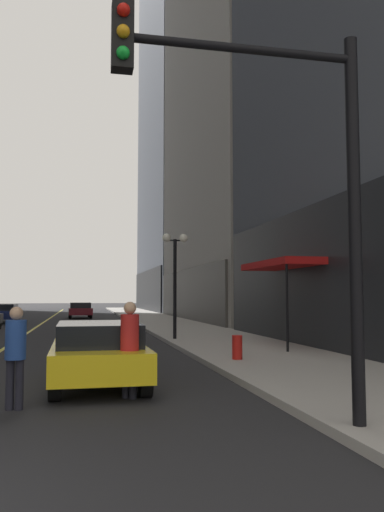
{
  "coord_description": "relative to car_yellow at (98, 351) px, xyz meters",
  "views": [
    {
      "loc": [
        2.76,
        -4.46,
        1.88
      ],
      "look_at": [
        9.5,
        27.97,
        4.42
      ],
      "focal_mm": 36.57,
      "sensor_mm": 36.0,
      "label": 1
    }
  ],
  "objects": [
    {
      "name": "car_maroon",
      "position": [
        -0.58,
        34.1,
        0.0
      ],
      "size": [
        2.06,
        4.42,
        1.32
      ],
      "color": "maroon",
      "rests_on": "ground"
    },
    {
      "name": "traffic_light_near_right",
      "position": [
        2.28,
        -4.72,
        3.02
      ],
      "size": [
        3.43,
        0.35,
        5.65
      ],
      "color": "black",
      "rests_on": "ground"
    },
    {
      "name": "car_yellow",
      "position": [
        0.0,
        0.0,
        0.0
      ],
      "size": [
        1.93,
        4.35,
        1.32
      ],
      "color": "yellow",
      "rests_on": "ground"
    },
    {
      "name": "sidewalk_right",
      "position": [
        5.17,
        28.25,
        -0.64
      ],
      "size": [
        4.5,
        78.0,
        0.15
      ],
      "primitive_type": "cube",
      "color": "#ADA8A0",
      "rests_on": "ground"
    },
    {
      "name": "car_navy",
      "position": [
        -5.78,
        27.27,
        -0.0
      ],
      "size": [
        1.85,
        4.42,
        1.32
      ],
      "color": "#141E4C",
      "rests_on": "ground"
    },
    {
      "name": "street_lamp_right_mid",
      "position": [
        3.32,
        9.73,
        2.54
      ],
      "size": [
        1.06,
        0.36,
        4.43
      ],
      "color": "black",
      "rests_on": "ground"
    },
    {
      "name": "lane_centre_stripe",
      "position": [
        -3.08,
        28.25,
        -0.72
      ],
      "size": [
        0.16,
        70.0,
        0.01
      ],
      "primitive_type": "cube",
      "color": "#E5D64C",
      "rests_on": "ground"
    },
    {
      "name": "pedestrian_in_red_jacket",
      "position": [
        0.54,
        -1.46,
        0.32
      ],
      "size": [
        0.48,
        0.48,
        1.77
      ],
      "color": "black",
      "rests_on": "ground"
    },
    {
      "name": "storefront_awning_right",
      "position": [
        6.62,
        6.35,
        2.26
      ],
      "size": [
        1.6,
        4.68,
        3.12
      ],
      "color": "#B21414",
      "rests_on": "ground"
    },
    {
      "name": "building_right_mid",
      "position": [
        13.21,
        27.75,
        15.45
      ],
      "size": [
        11.77,
        24.0,
        32.47
      ],
      "color": "#A8A399",
      "rests_on": "ground"
    },
    {
      "name": "fire_hydrant_right",
      "position": [
        3.82,
        2.62,
        -0.32
      ],
      "size": [
        0.28,
        0.28,
        0.8
      ],
      "primitive_type": "cylinder",
      "color": "red",
      "rests_on": "ground"
    },
    {
      "name": "pedestrian_in_blue_hoodie",
      "position": [
        -1.41,
        -2.05,
        0.27
      ],
      "size": [
        0.42,
        0.42,
        1.7
      ],
      "color": "black",
      "rests_on": "ground"
    },
    {
      "name": "ground_plane",
      "position": [
        -3.08,
        28.25,
        -0.72
      ],
      "size": [
        200.0,
        200.0,
        0.0
      ],
      "primitive_type": "plane",
      "color": "#262628"
    }
  ]
}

